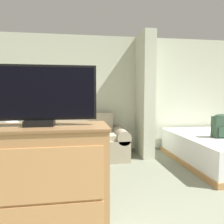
{
  "coord_description": "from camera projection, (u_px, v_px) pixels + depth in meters",
  "views": [
    {
      "loc": [
        -0.93,
        -1.2,
        1.35
      ],
      "look_at": [
        -0.41,
        2.2,
        1.05
      ],
      "focal_mm": 35.0,
      "sensor_mm": 36.0,
      "label": 1
    }
  ],
  "objects": [
    {
      "name": "tv_dresser",
      "position": [
        42.0,
        188.0,
        1.87
      ],
      "size": [
        1.14,
        0.51,
        1.08
      ],
      "color": "#B27F4C",
      "rests_on": "ground_plane"
    },
    {
      "name": "table_lamp",
      "position": [
        11.0,
        118.0,
        4.16
      ],
      "size": [
        0.29,
        0.29,
        0.44
      ],
      "color": "tan",
      "rests_on": "side_table"
    },
    {
      "name": "side_table",
      "position": [
        11.0,
        139.0,
        4.2
      ],
      "size": [
        0.39,
        0.39,
        0.59
      ],
      "color": "#B27F4C",
      "rests_on": "ground_plane"
    },
    {
      "name": "wall_back",
      "position": [
        120.0,
        95.0,
        5.0
      ],
      "size": [
        7.19,
        0.16,
        2.6
      ],
      "color": "beige",
      "rests_on": "ground_plane"
    },
    {
      "name": "couch",
      "position": [
        75.0,
        143.0,
        4.46
      ],
      "size": [
        2.15,
        0.84,
        0.92
      ],
      "color": "tan",
      "rests_on": "ground_plane"
    },
    {
      "name": "coffee_table",
      "position": [
        78.0,
        154.0,
        3.4
      ],
      "size": [
        0.76,
        0.5,
        0.46
      ],
      "color": "#B27F4C",
      "rests_on": "ground_plane"
    },
    {
      "name": "tv",
      "position": [
        39.0,
        95.0,
        1.8
      ],
      "size": [
        0.95,
        0.16,
        0.51
      ],
      "color": "black",
      "rests_on": "tv_dresser"
    },
    {
      "name": "bed",
      "position": [
        223.0,
        149.0,
        4.21
      ],
      "size": [
        1.7,
        2.15,
        0.54
      ],
      "color": "#B27F4C",
      "rests_on": "ground_plane"
    },
    {
      "name": "backpack",
      "position": [
        222.0,
        125.0,
        3.97
      ],
      "size": [
        0.33,
        0.19,
        0.43
      ],
      "color": "#2D4733",
      "rests_on": "bed"
    },
    {
      "name": "wall_partition_pillar",
      "position": [
        145.0,
        95.0,
        4.66
      ],
      "size": [
        0.24,
        0.71,
        2.6
      ],
      "color": "beige",
      "rests_on": "ground_plane"
    }
  ]
}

